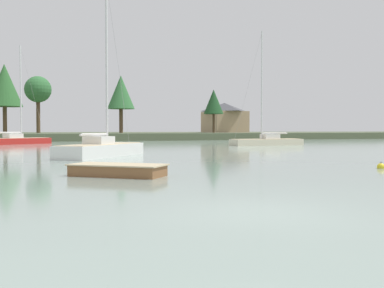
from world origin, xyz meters
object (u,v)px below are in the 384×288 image
Objects in this scene: mooring_buoy_yellow at (381,167)px; sailboat_white at (102,153)px; dinghy_wood at (118,172)px; mooring_buoy_red at (301,143)px; sailboat_red at (16,142)px; sailboat_cream at (267,143)px.

sailboat_white is at bearing 128.24° from mooring_buoy_yellow.
mooring_buoy_red is (31.09, 33.85, -0.10)m from dinghy_wood.
sailboat_white is 31.57× the size of mooring_buoy_red.
sailboat_red is 36.95m from mooring_buoy_red.
mooring_buoy_yellow is (-10.31, -28.89, -0.21)m from sailboat_cream.
sailboat_red reaches higher than dinghy_wood.
dinghy_wood is (-1.37, -13.05, -0.11)m from sailboat_white.
sailboat_cream is at bearing -145.78° from mooring_buoy_red.
sailboat_white is 17.65m from mooring_buoy_yellow.
dinghy_wood is 45.96m from mooring_buoy_red.
sailboat_cream reaches higher than dinghy_wood.
sailboat_white is (6.21, -29.43, -0.01)m from sailboat_red.
dinghy_wood is at bearing -132.57° from mooring_buoy_red.
dinghy_wood is (-22.60, -28.08, -0.12)m from sailboat_cream.
mooring_buoy_red is at bearing 34.22° from sailboat_cream.
mooring_buoy_yellow is (-18.79, -34.66, 0.00)m from mooring_buoy_red.
mooring_buoy_red is (35.93, -8.63, -0.21)m from sailboat_red.
sailboat_white is at bearing -145.01° from mooring_buoy_red.
sailboat_red is 42.75m from dinghy_wood.
mooring_buoy_yellow is (12.29, -0.81, -0.09)m from dinghy_wood.
sailboat_red is at bearing 152.32° from sailboat_cream.
dinghy_wood is at bearing -83.49° from sailboat_red.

